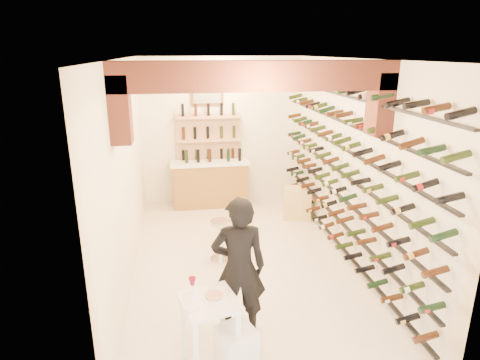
% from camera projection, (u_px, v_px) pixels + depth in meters
% --- Properties ---
extents(ground, '(6.00, 6.00, 0.00)m').
position_uv_depth(ground, '(243.00, 260.00, 6.82)').
color(ground, silver).
rests_on(ground, ground).
extents(room_shell, '(3.52, 6.02, 3.21)m').
position_uv_depth(room_shell, '(246.00, 128.00, 5.90)').
color(room_shell, white).
rests_on(room_shell, ground).
extents(wine_rack, '(0.32, 5.70, 2.56)m').
position_uv_depth(wine_rack, '(338.00, 166.00, 6.58)').
color(wine_rack, black).
rests_on(wine_rack, ground).
extents(back_counter, '(1.70, 0.62, 1.29)m').
position_uv_depth(back_counter, '(210.00, 182.00, 9.12)').
color(back_counter, olive).
rests_on(back_counter, ground).
extents(back_shelving, '(1.40, 0.31, 2.73)m').
position_uv_depth(back_shelving, '(209.00, 152.00, 9.15)').
color(back_shelving, tan).
rests_on(back_shelving, ground).
extents(tasting_table, '(0.69, 0.69, 1.00)m').
position_uv_depth(tasting_table, '(209.00, 311.00, 4.37)').
color(tasting_table, white).
rests_on(tasting_table, ground).
extents(white_stool, '(0.48, 0.48, 0.47)m').
position_uv_depth(white_stool, '(236.00, 347.00, 4.48)').
color(white_stool, white).
rests_on(white_stool, ground).
extents(person, '(0.67, 0.46, 1.77)m').
position_uv_depth(person, '(239.00, 268.00, 4.83)').
color(person, black).
rests_on(person, ground).
extents(chrome_barstool, '(0.36, 0.36, 0.69)m').
position_uv_depth(chrome_barstool, '(221.00, 237.00, 6.74)').
color(chrome_barstool, silver).
rests_on(chrome_barstool, ground).
extents(crate_lower, '(0.64, 0.52, 0.33)m').
position_uv_depth(crate_lower, '(297.00, 210.00, 8.52)').
color(crate_lower, '#D9BC77').
rests_on(crate_lower, ground).
extents(crate_upper, '(0.63, 0.52, 0.32)m').
position_uv_depth(crate_upper, '(298.00, 195.00, 8.42)').
color(crate_upper, '#D9BC77').
rests_on(crate_upper, crate_lower).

